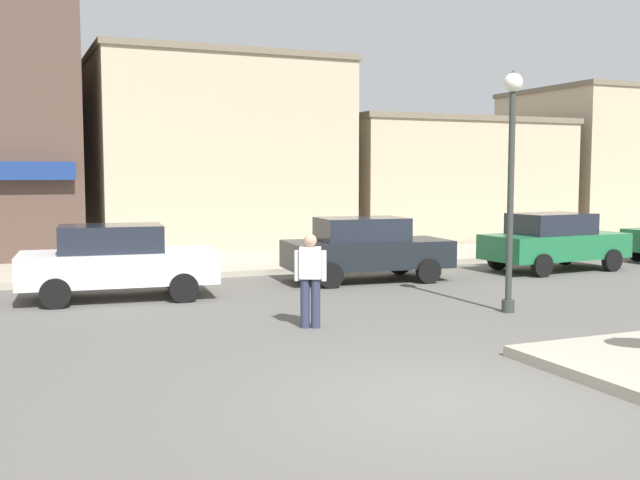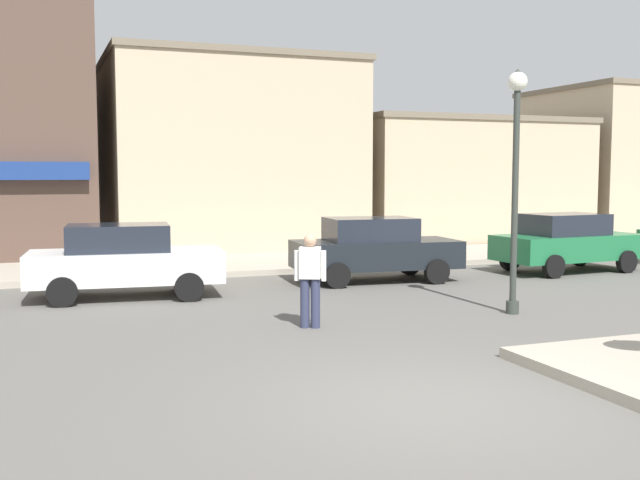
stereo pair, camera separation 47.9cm
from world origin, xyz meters
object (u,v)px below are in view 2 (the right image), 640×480
object	(u,v)px
parked_car_nearest	(124,260)
parked_car_third	(567,242)
pedestrian_crossing_near	(310,277)
parked_car_second	(374,248)
lamp_post	(516,156)

from	to	relation	value
parked_car_nearest	parked_car_third	size ratio (longest dim) A/B	1.01
parked_car_nearest	pedestrian_crossing_near	distance (m)	5.05
pedestrian_crossing_near	parked_car_second	bearing A→B (deg)	54.01
parked_car_second	parked_car_third	xyz separation A→B (m)	(5.57, -0.23, 0.00)
pedestrian_crossing_near	lamp_post	bearing A→B (deg)	-2.05
parked_car_nearest	pedestrian_crossing_near	world-z (taller)	pedestrian_crossing_near
lamp_post	parked_car_second	size ratio (longest dim) A/B	1.10
parked_car_nearest	parked_car_second	world-z (taller)	same
lamp_post	parked_car_second	distance (m)	5.27
parked_car_nearest	parked_car_second	xyz separation A→B (m)	(5.97, 0.31, 0.00)
parked_car_third	lamp_post	bearing A→B (deg)	-137.30
parked_car_third	pedestrian_crossing_near	bearing A→B (deg)	-153.76
parked_car_second	pedestrian_crossing_near	xyz separation A→B (m)	(-3.36, -4.63, 0.06)
parked_car_third	pedestrian_crossing_near	xyz separation A→B (m)	(-8.93, -4.40, 0.06)
parked_car_second	pedestrian_crossing_near	world-z (taller)	pedestrian_crossing_near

